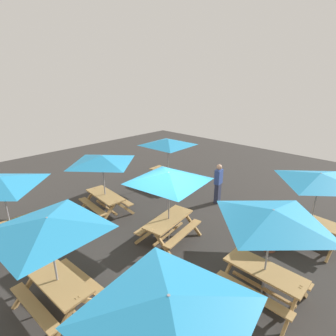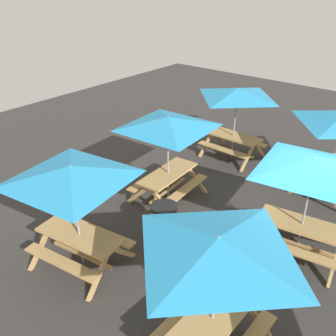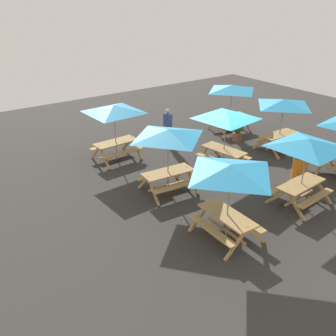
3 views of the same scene
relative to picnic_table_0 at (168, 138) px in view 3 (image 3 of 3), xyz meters
name	(u,v)px [view 3 (image 3 of 3)]	position (x,y,z in m)	size (l,w,h in m)	color
ground_plane	(230,168)	(3.12, 0.11, -1.99)	(26.64, 26.64, 0.00)	#33302D
picnic_table_0	(168,138)	(0.00, 0.00, 0.00)	(2.16, 2.16, 2.34)	tan
picnic_table_1	(307,148)	(3.02, -3.22, 0.00)	(2.82, 2.82, 2.34)	tan
picnic_table_2	(114,113)	(-0.11, 3.56, 0.00)	(2.83, 2.83, 2.34)	tan
picnic_table_3	(226,119)	(2.98, 0.36, 0.00)	(2.80, 2.80, 2.34)	tan
picnic_table_5	(283,106)	(6.16, 0.22, 0.00)	(2.02, 2.02, 2.34)	tan
picnic_table_6	(232,91)	(6.24, 3.38, 0.00)	(2.16, 2.16, 2.34)	tan
picnic_table_7	(230,175)	(-0.24, -3.18, 0.00)	(2.05, 2.05, 2.34)	tan
trash_bin_orange	(300,167)	(4.53, -2.10, -1.49)	(0.59, 0.59, 0.98)	orange
potted_plant_0	(238,127)	(5.51, 2.11, -1.31)	(0.59, 0.59, 1.21)	#935138
person_standing	(168,126)	(2.62, 3.67, -1.10)	(0.26, 0.39, 1.67)	#2D334C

